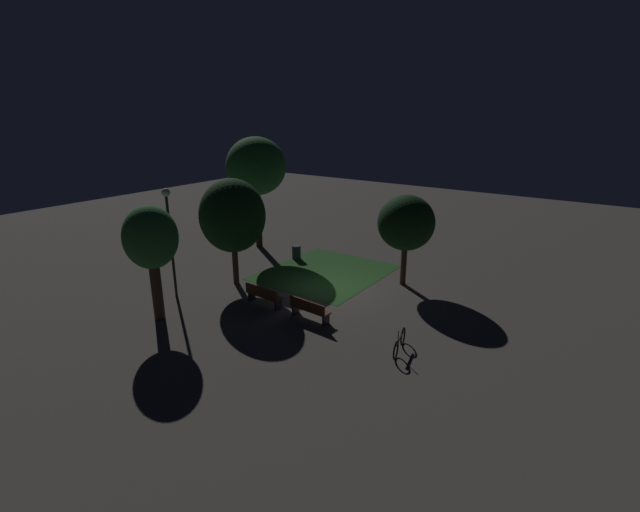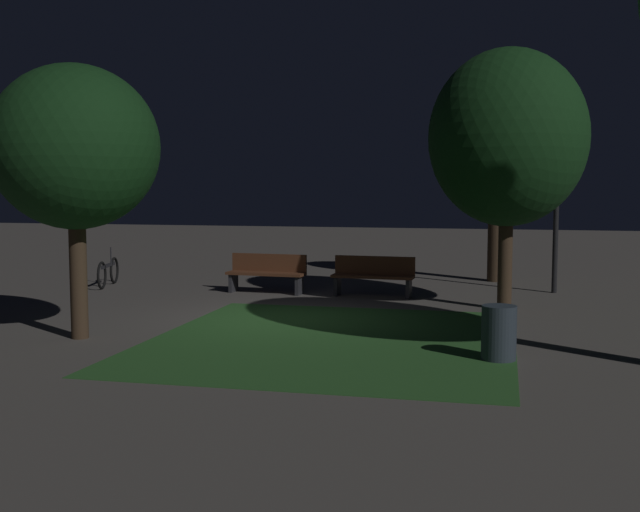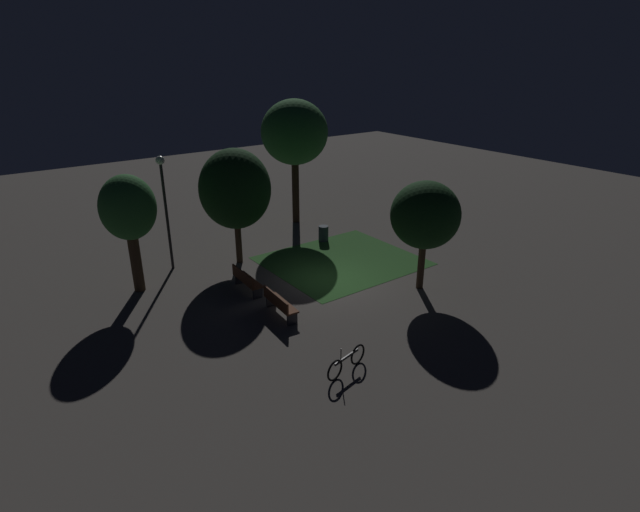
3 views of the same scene
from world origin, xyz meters
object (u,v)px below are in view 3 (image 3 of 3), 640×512
(tree_right_canopy, at_px, (128,210))
(lamp_post_near_wall, at_px, (164,195))
(trash_bin, at_px, (323,233))
(tree_left_canopy, at_px, (235,189))
(tree_tall_center, at_px, (425,215))
(bench_corner, at_px, (279,303))
(bench_lawn_edge, at_px, (246,280))
(tree_back_left, at_px, (295,133))
(bicycle, at_px, (346,362))

(tree_right_canopy, height_order, lamp_post_near_wall, lamp_post_near_wall)
(lamp_post_near_wall, xyz_separation_m, trash_bin, (1.18, 7.34, -2.91))
(tree_left_canopy, bearing_deg, lamp_post_near_wall, -112.39)
(tree_tall_center, height_order, trash_bin, tree_tall_center)
(bench_corner, height_order, lamp_post_near_wall, lamp_post_near_wall)
(bench_lawn_edge, relative_size, trash_bin, 2.34)
(tree_back_left, distance_m, lamp_post_near_wall, 8.38)
(tree_right_canopy, xyz_separation_m, trash_bin, (-0.15, 9.21, -2.94))
(bench_lawn_edge, distance_m, tree_left_canopy, 4.19)
(bench_corner, distance_m, lamp_post_near_wall, 7.12)
(tree_tall_center, xyz_separation_m, tree_left_canopy, (-6.66, -4.55, 0.32))
(tree_back_left, relative_size, tree_right_canopy, 1.41)
(tree_tall_center, relative_size, lamp_post_near_wall, 0.89)
(tree_right_canopy, bearing_deg, tree_tall_center, 54.77)
(tree_tall_center, bearing_deg, lamp_post_near_wall, -136.99)
(tree_left_canopy, distance_m, tree_back_left, 6.37)
(bench_corner, xyz_separation_m, tree_right_canopy, (-5.04, -3.37, 2.85))
(bench_lawn_edge, bearing_deg, tree_back_left, 133.42)
(tree_right_canopy, bearing_deg, lamp_post_near_wall, 125.48)
(tree_tall_center, xyz_separation_m, trash_bin, (-6.58, 0.10, -2.65))
(tree_left_canopy, height_order, trash_bin, tree_left_canopy)
(tree_tall_center, xyz_separation_m, tree_back_left, (-9.93, 0.70, 1.82))
(tree_back_left, height_order, tree_right_canopy, tree_back_left)
(tree_right_canopy, bearing_deg, bench_lawn_edge, 52.48)
(bench_lawn_edge, xyz_separation_m, tree_left_canopy, (-2.81, 1.18, 2.88))
(tree_right_canopy, xyz_separation_m, bicycle, (9.11, 3.15, -2.98))
(bench_corner, relative_size, bicycle, 1.07)
(bench_lawn_edge, bearing_deg, bench_corner, 0.00)
(lamp_post_near_wall, relative_size, trash_bin, 6.32)
(tree_back_left, bearing_deg, tree_left_canopy, -58.05)
(tree_tall_center, height_order, tree_back_left, tree_back_left)
(tree_right_canopy, bearing_deg, tree_left_canopy, 92.79)
(tree_tall_center, height_order, lamp_post_near_wall, lamp_post_near_wall)
(tree_left_canopy, relative_size, lamp_post_near_wall, 1.04)
(bicycle, bearing_deg, bench_lawn_edge, 178.01)
(tree_tall_center, distance_m, trash_bin, 7.09)
(tree_left_canopy, xyz_separation_m, bicycle, (9.33, -1.41, -3.01))
(tree_tall_center, relative_size, tree_left_canopy, 0.86)
(tree_tall_center, height_order, tree_right_canopy, tree_right_canopy)
(lamp_post_near_wall, relative_size, bicycle, 2.87)
(bench_corner, xyz_separation_m, tree_left_canopy, (-5.26, 1.18, 2.88))
(bench_lawn_edge, xyz_separation_m, bench_corner, (2.45, 0.00, 0.00))
(bicycle, bearing_deg, tree_back_left, 152.16)
(tree_left_canopy, height_order, bicycle, tree_left_canopy)
(tree_left_canopy, xyz_separation_m, trash_bin, (0.07, 4.65, -2.97))
(tree_right_canopy, bearing_deg, bench_corner, 33.82)
(tree_right_canopy, height_order, trash_bin, tree_right_canopy)
(trash_bin, xyz_separation_m, bicycle, (9.26, -6.06, -0.05))
(bench_lawn_edge, height_order, tree_back_left, tree_back_left)
(bench_corner, xyz_separation_m, tree_tall_center, (1.40, 5.73, 2.56))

